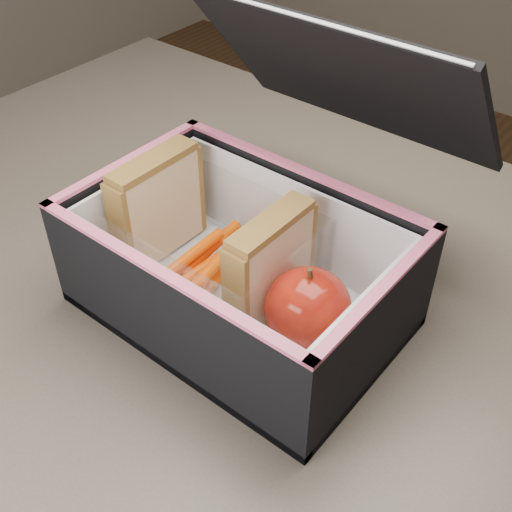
% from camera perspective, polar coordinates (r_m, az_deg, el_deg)
% --- Properties ---
extents(kitchen_table, '(1.20, 0.80, 0.75)m').
position_cam_1_polar(kitchen_table, '(0.64, 2.92, -12.97)').
color(kitchen_table, brown).
rests_on(kitchen_table, ground).
extents(lunch_bag, '(0.28, 0.30, 0.24)m').
position_cam_1_polar(lunch_bag, '(0.55, -1.12, -0.19)').
color(lunch_bag, black).
rests_on(lunch_bag, kitchen_table).
extents(plastic_tub, '(0.18, 0.13, 0.07)m').
position_cam_1_polar(plastic_tub, '(0.58, -3.95, 0.69)').
color(plastic_tub, white).
rests_on(plastic_tub, lunch_bag).
extents(sandwich_left, '(0.03, 0.09, 0.10)m').
position_cam_1_polar(sandwich_left, '(0.61, -8.73, 4.48)').
color(sandwich_left, '#DFB989').
rests_on(sandwich_left, plastic_tub).
extents(sandwich_right, '(0.02, 0.09, 0.10)m').
position_cam_1_polar(sandwich_right, '(0.54, 1.28, -0.93)').
color(sandwich_right, '#DFB989').
rests_on(sandwich_right, plastic_tub).
extents(carrot_sticks, '(0.05, 0.12, 0.03)m').
position_cam_1_polar(carrot_sticks, '(0.59, -4.39, -0.79)').
color(carrot_sticks, '#DF4A04').
rests_on(carrot_sticks, plastic_tub).
extents(paper_napkin, '(0.09, 0.09, 0.01)m').
position_cam_1_polar(paper_napkin, '(0.55, 4.94, -7.08)').
color(paper_napkin, white).
rests_on(paper_napkin, lunch_bag).
extents(red_apple, '(0.07, 0.07, 0.08)m').
position_cam_1_polar(red_apple, '(0.52, 4.62, -4.62)').
color(red_apple, maroon).
rests_on(red_apple, paper_napkin).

